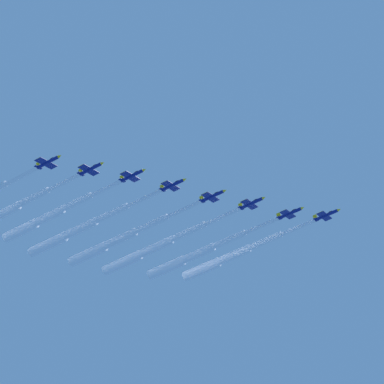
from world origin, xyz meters
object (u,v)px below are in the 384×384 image
at_px(jet_port_inner, 195,255).
at_px(jet_port_outer, 47,217).
at_px(jet_starboard_inner, 152,249).
at_px(jet_starboard_mid, 77,230).
at_px(jet_lead, 231,256).
at_px(jet_starboard_outer, 2,214).
at_px(jet_port_mid, 117,240).

distance_m(jet_port_inner, jet_port_outer, 53.86).
bearing_deg(jet_starboard_inner, jet_starboard_mid, -52.69).
relative_size(jet_lead, jet_starboard_inner, 0.95).
height_order(jet_port_inner, jet_starboard_mid, jet_starboard_mid).
bearing_deg(jet_starboard_inner, jet_lead, 121.77).
distance_m(jet_starboard_inner, jet_port_outer, 38.66).
distance_m(jet_port_inner, jet_starboard_outer, 68.93).
bearing_deg(jet_starboard_inner, jet_starboard_outer, -52.29).
relative_size(jet_port_inner, jet_starboard_inner, 0.94).
bearing_deg(jet_lead, jet_port_inner, -53.20).
relative_size(jet_port_inner, jet_starboard_mid, 0.95).
bearing_deg(jet_lead, jet_starboard_outer, -54.37).
bearing_deg(jet_port_mid, jet_port_inner, 123.56).
bearing_deg(jet_starboard_outer, jet_lead, 125.63).
bearing_deg(jet_lead, jet_starboard_inner, -58.23).
xyz_separation_m(jet_port_outer, jet_starboard_outer, (7.32, -13.38, -0.92)).
bearing_deg(jet_port_mid, jet_port_outer, -48.52).
bearing_deg(jet_starboard_outer, jet_port_mid, 126.69).
relative_size(jet_port_inner, jet_port_outer, 1.05).
xyz_separation_m(jet_port_inner, jet_starboard_outer, (39.91, -56.17, 1.78)).
bearing_deg(jet_starboard_inner, jet_port_mid, -49.14).
height_order(jet_starboard_mid, jet_starboard_outer, jet_starboard_mid).
bearing_deg(jet_port_mid, jet_starboard_outer, -53.31).
xyz_separation_m(jet_lead, jet_starboard_mid, (31.86, -46.41, -0.68)).
bearing_deg(jet_port_outer, jet_starboard_outer, -61.31).
bearing_deg(jet_port_outer, jet_lead, 127.20).
relative_size(jet_lead, jet_starboard_mid, 0.96).
xyz_separation_m(jet_port_inner, jet_port_mid, (15.73, -23.71, 0.64)).
xyz_separation_m(jet_lead, jet_starboard_inner, (15.25, -24.62, -1.78)).
bearing_deg(jet_lead, jet_starboard_mid, -55.53).
xyz_separation_m(jet_starboard_inner, jet_port_outer, (25.48, -29.03, 1.66)).
bearing_deg(jet_port_inner, jet_starboard_outer, -54.60).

